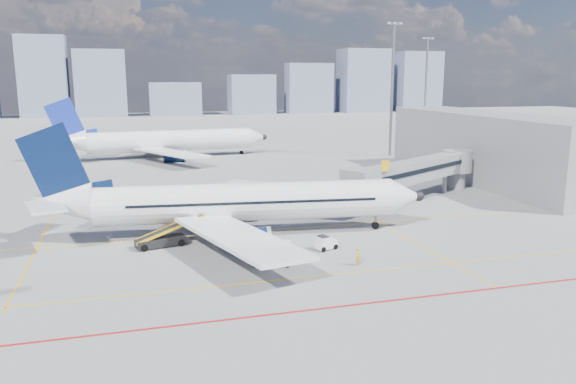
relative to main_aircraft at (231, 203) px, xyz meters
name	(u,v)px	position (x,y,z in m)	size (l,w,h in m)	color
ground	(272,256)	(2.23, -7.37, -3.22)	(420.00, 420.00, 0.00)	gray
apron_markings	(277,271)	(1.66, -11.28, -3.22)	(90.00, 35.12, 0.01)	#DCA90B
jet_bridge	(420,171)	(25.74, 9.54, 0.52)	(23.55, 15.78, 6.30)	gray
terminal_block	(490,148)	(42.18, 18.63, 1.78)	(10.00, 42.00, 10.00)	gray
floodlight_mast_ne	(392,86)	(40.23, 47.63, 10.37)	(3.20, 0.61, 25.45)	slate
floodlight_mast_far	(426,84)	(67.23, 82.63, 10.37)	(3.20, 0.61, 25.45)	slate
distant_skyline	(216,87)	(26.74, 182.63, 8.12)	(247.36, 15.68, 30.90)	slate
main_aircraft	(231,203)	(0.00, 0.00, 0.00)	(38.70, 33.64, 11.33)	silver
second_aircraft	(162,141)	(-3.09, 56.87, 0.00)	(41.39, 36.03, 12.08)	silver
baggage_tug	(325,243)	(7.28, -7.01, -2.59)	(2.16, 1.72, 1.33)	silver
cargo_dolly	(271,253)	(1.63, -9.69, -2.19)	(3.74, 2.48, 1.89)	black
belt_loader	(162,239)	(-6.73, -1.99, -2.54)	(6.54, 2.79, 2.62)	black
ramp_worker	(358,257)	(8.43, -11.83, -2.47)	(0.55, 0.36, 1.51)	gold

